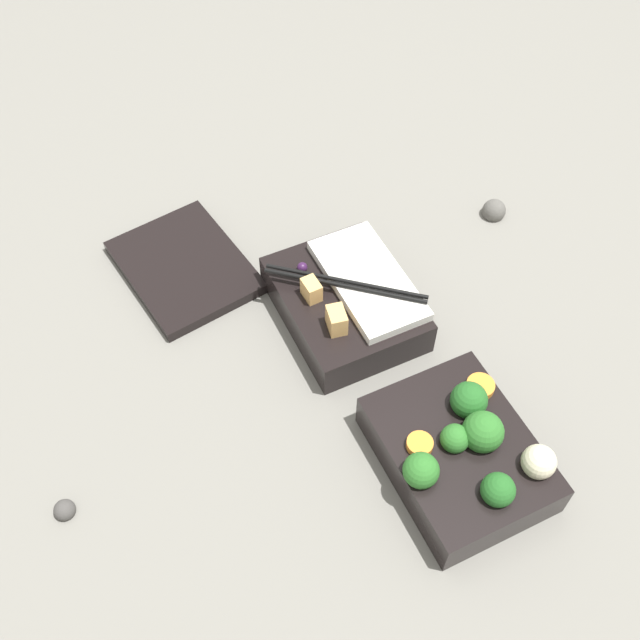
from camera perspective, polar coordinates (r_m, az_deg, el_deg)
ground_plane at (r=0.86m, az=5.75°, el=-4.65°), size 3.00×3.00×0.00m
bento_tray_vegetable at (r=0.79m, az=10.74°, el=-9.82°), size 0.18×0.15×0.08m
bento_tray_rice at (r=0.89m, az=2.07°, el=1.46°), size 0.18×0.16×0.07m
bento_lid at (r=0.97m, az=-10.28°, el=4.01°), size 0.20×0.17×0.01m
pebble_0 at (r=0.82m, az=-18.88°, el=-13.54°), size 0.02×0.02×0.02m
pebble_1 at (r=1.05m, az=13.11°, el=8.11°), size 0.03×0.03×0.03m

